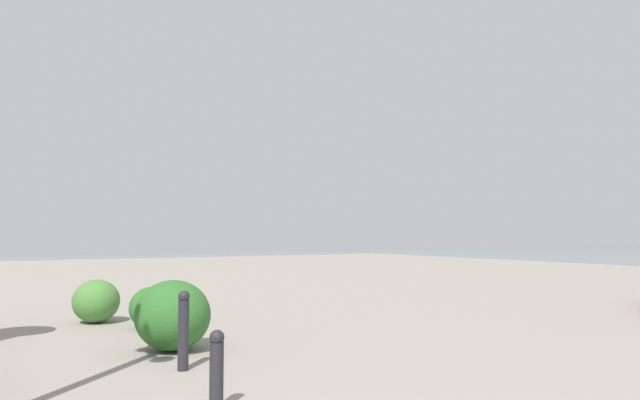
% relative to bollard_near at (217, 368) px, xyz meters
% --- Properties ---
extents(bollard_near, '(0.13, 0.13, 0.68)m').
position_rel_bollard_near_xyz_m(bollard_near, '(0.00, 0.00, 0.00)').
color(bollard_near, '#232328').
rests_on(bollard_near, ground).
extents(bollard_mid, '(0.13, 0.13, 0.87)m').
position_rel_bollard_near_xyz_m(bollard_mid, '(1.57, -0.19, 0.10)').
color(bollard_mid, '#232328').
rests_on(bollard_mid, ground).
extents(shrub_low, '(0.78, 0.71, 0.67)m').
position_rel_bollard_near_xyz_m(shrub_low, '(4.54, -0.59, -0.02)').
color(shrub_low, '#2D6628').
rests_on(shrub_low, ground).
extents(shrub_round, '(1.07, 0.96, 0.91)m').
position_rel_bollard_near_xyz_m(shrub_round, '(2.69, -0.39, 0.10)').
color(shrub_round, '#2D6628').
rests_on(shrub_round, ground).
extents(shrub_wide, '(0.86, 0.77, 0.73)m').
position_rel_bollard_near_xyz_m(shrub_wide, '(5.69, 0.06, 0.01)').
color(shrub_wide, '#477F38').
rests_on(shrub_wide, ground).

